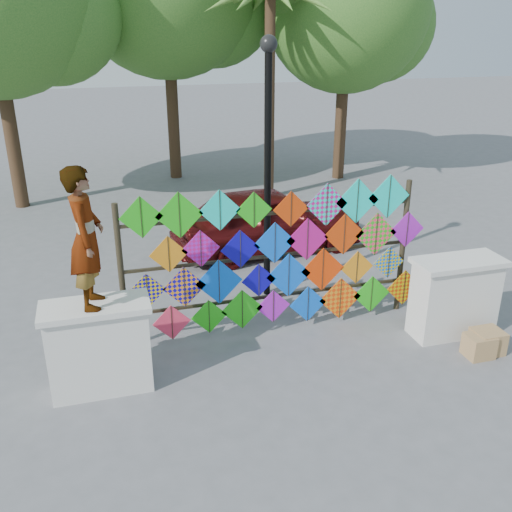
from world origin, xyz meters
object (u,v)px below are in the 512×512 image
object	(u,v)px
sedan	(268,219)
lamppost	(268,148)
vendor_woman	(86,238)
kite_rack	(281,258)

from	to	relation	value
sedan	lamppost	size ratio (longest dim) A/B	0.92
vendor_woman	lamppost	distance (m)	3.76
kite_rack	lamppost	bearing A→B (deg)	82.86
sedan	vendor_woman	bearing A→B (deg)	133.65
sedan	lamppost	distance (m)	2.96
kite_rack	vendor_woman	distance (m)	3.14
kite_rack	vendor_woman	size ratio (longest dim) A/B	2.74
vendor_woman	sedan	distance (m)	5.83
vendor_woman	sedan	world-z (taller)	vendor_woman
kite_rack	vendor_woman	xyz separation A→B (m)	(-2.84, -0.93, 0.95)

